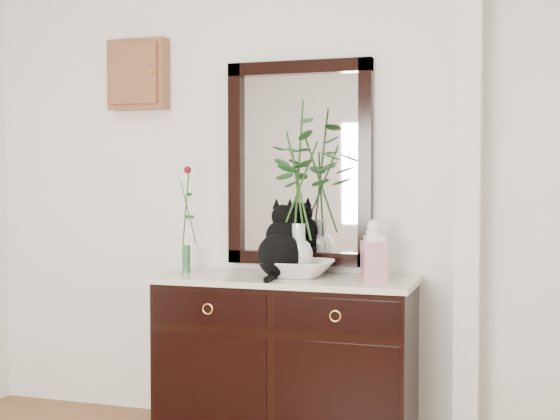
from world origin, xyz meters
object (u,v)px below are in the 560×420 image
(lotus_bowl, at_px, (298,269))
(ginger_jar, at_px, (374,249))
(cat, at_px, (280,240))
(sideboard, at_px, (286,349))

(lotus_bowl, xyz_separation_m, ginger_jar, (0.40, -0.04, 0.11))
(cat, bearing_deg, sideboard, 1.01)
(sideboard, height_order, lotus_bowl, lotus_bowl)
(ginger_jar, bearing_deg, sideboard, 176.91)
(cat, relative_size, ginger_jar, 1.21)
(sideboard, distance_m, lotus_bowl, 0.42)
(cat, distance_m, lotus_bowl, 0.17)
(sideboard, bearing_deg, lotus_bowl, 17.41)
(sideboard, xyz_separation_m, cat, (-0.03, -0.00, 0.57))
(cat, xyz_separation_m, lotus_bowl, (0.09, 0.02, -0.15))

